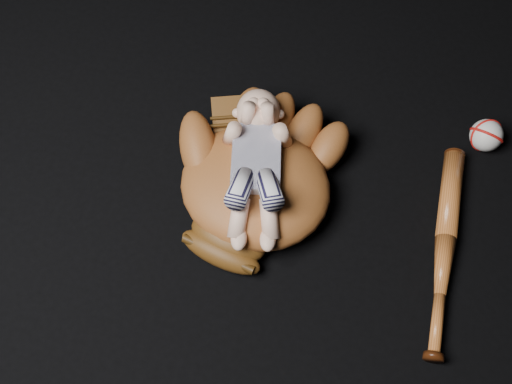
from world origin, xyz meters
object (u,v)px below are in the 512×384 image
at_px(baseball, 486,135).
at_px(baseball_glove, 255,182).
at_px(newborn_baby, 256,169).
at_px(baseball_bat, 445,250).

bearing_deg(baseball, baseball_glove, -154.12).
distance_m(newborn_baby, baseball, 0.51).
bearing_deg(baseball_bat, baseball_glove, 171.92).
distance_m(newborn_baby, baseball_bat, 0.40).
xyz_separation_m(newborn_baby, baseball, (0.46, 0.22, -0.08)).
distance_m(baseball_glove, baseball, 0.51).
bearing_deg(baseball, baseball_bat, -104.47).
bearing_deg(baseball_glove, baseball, 42.03).
xyz_separation_m(newborn_baby, baseball_bat, (0.38, -0.06, -0.10)).
relative_size(baseball_glove, newborn_baby, 1.29).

